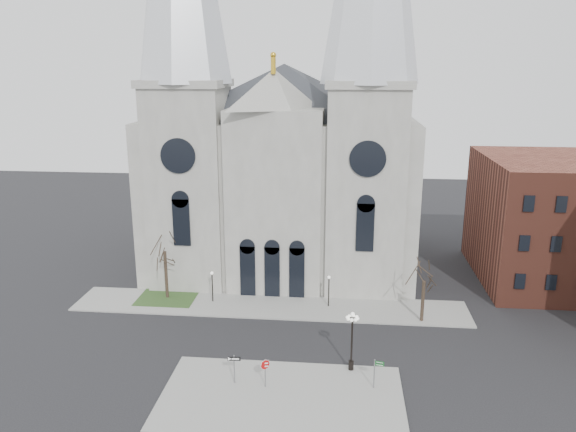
# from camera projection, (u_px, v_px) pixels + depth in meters

# --- Properties ---
(ground) EXTENTS (160.00, 160.00, 0.00)m
(ground) POSITION_uv_depth(u_px,v_px,m) (252.00, 362.00, 46.71)
(ground) COLOR black
(ground) RESTS_ON ground
(sidewalk_near) EXTENTS (18.00, 10.00, 0.14)m
(sidewalk_near) POSITION_uv_depth(u_px,v_px,m) (282.00, 397.00, 41.60)
(sidewalk_near) COLOR gray
(sidewalk_near) RESTS_ON ground
(sidewalk_far) EXTENTS (40.00, 6.00, 0.14)m
(sidewalk_far) POSITION_uv_depth(u_px,v_px,m) (269.00, 306.00, 57.25)
(sidewalk_far) COLOR gray
(sidewalk_far) RESTS_ON ground
(grass_patch) EXTENTS (6.00, 5.00, 0.18)m
(grass_patch) POSITION_uv_depth(u_px,v_px,m) (168.00, 298.00, 59.25)
(grass_patch) COLOR #2A491F
(grass_patch) RESTS_ON ground
(cathedral) EXTENTS (33.00, 26.66, 54.00)m
(cathedral) POSITION_uv_depth(u_px,v_px,m) (282.00, 114.00, 63.82)
(cathedral) COLOR gray
(cathedral) RESTS_ON ground
(bg_building_brick) EXTENTS (14.00, 18.00, 14.00)m
(bg_building_brick) POSITION_uv_depth(u_px,v_px,m) (545.00, 220.00, 63.17)
(bg_building_brick) COLOR brown
(bg_building_brick) RESTS_ON ground
(tree_left) EXTENTS (3.20, 3.20, 7.50)m
(tree_left) POSITION_uv_depth(u_px,v_px,m) (165.00, 248.00, 57.81)
(tree_left) COLOR black
(tree_left) RESTS_ON ground
(tree_right) EXTENTS (3.20, 3.20, 6.00)m
(tree_right) POSITION_uv_depth(u_px,v_px,m) (424.00, 278.00, 52.76)
(tree_right) COLOR black
(tree_right) RESTS_ON ground
(ped_lamp_left) EXTENTS (0.32, 0.32, 3.26)m
(ped_lamp_left) POSITION_uv_depth(u_px,v_px,m) (212.00, 281.00, 57.71)
(ped_lamp_left) COLOR black
(ped_lamp_left) RESTS_ON sidewalk_far
(ped_lamp_right) EXTENTS (0.32, 0.32, 3.26)m
(ped_lamp_right) POSITION_uv_depth(u_px,v_px,m) (329.00, 286.00, 56.57)
(ped_lamp_right) COLOR black
(ped_lamp_right) RESTS_ON sidewalk_far
(stop_sign) EXTENTS (0.81, 0.25, 2.32)m
(stop_sign) POSITION_uv_depth(u_px,v_px,m) (265.00, 367.00, 42.38)
(stop_sign) COLOR slate
(stop_sign) RESTS_ON sidewalk_near
(globe_lamp) EXTENTS (1.25, 1.25, 5.02)m
(globe_lamp) POSITION_uv_depth(u_px,v_px,m) (352.00, 334.00, 44.42)
(globe_lamp) COLOR black
(globe_lamp) RESTS_ON sidewalk_near
(one_way_sign) EXTENTS (1.03, 0.11, 2.35)m
(one_way_sign) POSITION_uv_depth(u_px,v_px,m) (234.00, 364.00, 42.97)
(one_way_sign) COLOR slate
(one_way_sign) RESTS_ON sidewalk_near
(street_name_sign) EXTENTS (0.75, 0.21, 2.39)m
(street_name_sign) POSITION_uv_depth(u_px,v_px,m) (375.00, 371.00, 42.30)
(street_name_sign) COLOR slate
(street_name_sign) RESTS_ON sidewalk_near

